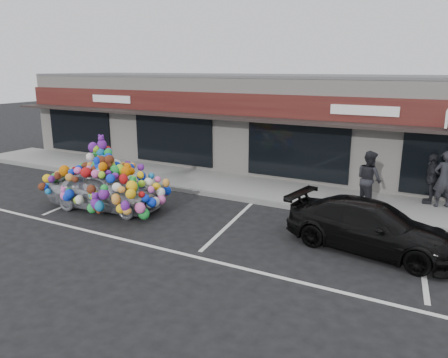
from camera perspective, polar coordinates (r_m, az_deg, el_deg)
The scene contains 13 objects.
ground at distance 14.68m, azimuth -9.36°, elevation -4.25°, with size 90.00×90.00×0.00m, color black.
shop_building at distance 21.32m, azimuth 4.65°, elevation 7.66°, with size 24.00×7.20×4.31m.
sidewalk at distance 17.82m, azimuth -1.42°, elevation -0.47°, with size 26.00×3.00×0.15m, color gray.
kerb at distance 16.59m, azimuth -4.04°, elevation -1.63°, with size 26.00×0.18×0.16m, color slate.
parking_stripe_left at distance 16.91m, azimuth -17.50°, elevation -2.22°, with size 0.12×4.40×0.01m, color silver.
parking_stripe_mid at distance 13.37m, azimuth 0.72°, elevation -5.92°, with size 0.12×4.40×0.01m, color silver.
parking_stripe_right at distance 11.99m, azimuth 24.44°, elevation -9.74°, with size 0.12×4.40×0.01m, color silver.
lane_line at distance 11.83m, azimuth -8.59°, elevation -8.88°, with size 14.00×0.12×0.01m, color silver.
toy_car at distance 15.11m, azimuth -15.28°, elevation -0.76°, with size 2.86×4.39×2.44m.
black_sedan at distance 11.98m, azimuth 18.65°, elevation -5.92°, with size 4.42×1.80×1.28m, color black.
pedestrian_a at distance 15.98m, azimuth 26.80°, elevation -0.01°, with size 0.69×0.45×1.89m, color #24242A.
pedestrian_b at distance 15.05m, azimuth 18.40°, elevation -0.01°, with size 0.92×0.71×1.88m, color black.
pedestrian_c at distance 16.27m, azimuth 25.45°, elevation 0.08°, with size 0.42×1.01×1.73m, color black.
Camera 1 is at (8.73, -10.84, 4.64)m, focal length 35.00 mm.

